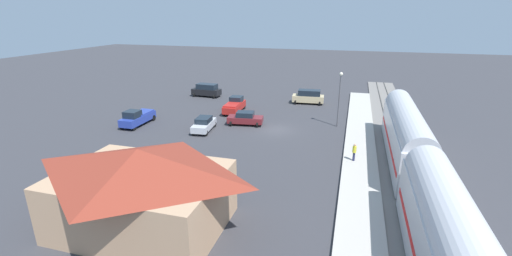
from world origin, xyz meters
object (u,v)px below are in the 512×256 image
(station_building, at_px, (142,187))
(pedestrian_on_platform, at_px, (354,151))
(pickup_red, at_px, (235,105))
(suv_black, at_px, (207,90))
(sedan_silver, at_px, (204,124))
(suv_tan, at_px, (308,97))
(sedan_maroon, at_px, (245,118))
(light_pole_near_platform, at_px, (340,92))
(pickup_blue, at_px, (137,117))

(station_building, distance_m, pedestrian_on_platform, 19.71)
(pickup_red, xyz_separation_m, suv_black, (7.94, -7.96, 0.12))
(station_building, distance_m, sedan_silver, 19.83)
(pedestrian_on_platform, relative_size, suv_tan, 0.34)
(sedan_maroon, bearing_deg, station_building, 90.64)
(station_building, distance_m, light_pole_near_platform, 27.91)
(sedan_maroon, height_order, light_pole_near_platform, light_pole_near_platform)
(pickup_red, bearing_deg, suv_black, -45.08)
(sedan_silver, relative_size, sedan_maroon, 0.99)
(sedan_silver, xyz_separation_m, sedan_maroon, (-4.12, -3.70, 0.00))
(sedan_silver, xyz_separation_m, suv_black, (7.13, -16.89, 0.27))
(pedestrian_on_platform, bearing_deg, sedan_silver, -15.29)
(pickup_red, xyz_separation_m, sedan_silver, (0.80, 8.93, -0.15))
(pedestrian_on_platform, xyz_separation_m, suv_tan, (7.33, -21.71, -0.13))
(light_pole_near_platform, bearing_deg, pickup_red, -10.14)
(station_building, height_order, sedan_maroon, station_building)
(station_building, xyz_separation_m, sedan_silver, (4.38, -19.23, -2.02))
(suv_black, xyz_separation_m, sedan_maroon, (-11.25, 13.19, -0.27))
(station_building, xyz_separation_m, pedestrian_on_platform, (-13.38, -14.38, -1.62))
(pickup_red, bearing_deg, sedan_silver, 84.86)
(station_building, relative_size, suv_tan, 2.25)
(pickup_red, xyz_separation_m, suv_tan, (-9.63, -7.94, 0.12))
(pickup_red, relative_size, pickup_blue, 1.01)
(light_pole_near_platform, bearing_deg, pedestrian_on_platform, 101.08)
(suv_tan, bearing_deg, sedan_maroon, 64.37)
(sedan_silver, relative_size, suv_black, 0.93)
(suv_tan, distance_m, pickup_blue, 26.03)
(sedan_silver, height_order, pickup_blue, pickup_blue)
(pickup_blue, bearing_deg, suv_black, -96.80)
(pedestrian_on_platform, xyz_separation_m, light_pole_near_platform, (2.18, -11.14, 3.14))
(station_building, relative_size, sedan_maroon, 2.41)
(pedestrian_on_platform, height_order, light_pole_near_platform, light_pole_near_platform)
(pickup_blue, height_order, suv_black, suv_black)
(sedan_silver, distance_m, light_pole_near_platform, 17.17)
(light_pole_near_platform, bearing_deg, sedan_silver, 21.97)
(pedestrian_on_platform, relative_size, sedan_maroon, 0.36)
(pedestrian_on_platform, distance_m, pickup_blue, 27.33)
(pedestrian_on_platform, height_order, pickup_red, pickup_red)
(pedestrian_on_platform, bearing_deg, pickup_red, -39.10)
(station_building, relative_size, light_pole_near_platform, 1.64)
(station_building, bearing_deg, light_pole_near_platform, -113.70)
(suv_tan, distance_m, sedan_maroon, 14.60)
(pedestrian_on_platform, xyz_separation_m, sedan_maroon, (13.64, -8.55, -0.40))
(pickup_blue, bearing_deg, sedan_maroon, -163.46)
(station_building, height_order, sedan_silver, station_building)
(pickup_red, height_order, suv_tan, suv_tan)
(sedan_silver, bearing_deg, suv_tan, -121.75)
(sedan_silver, height_order, suv_black, suv_black)
(pickup_blue, bearing_deg, sedan_silver, -178.43)
(pedestrian_on_platform, distance_m, suv_black, 33.05)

